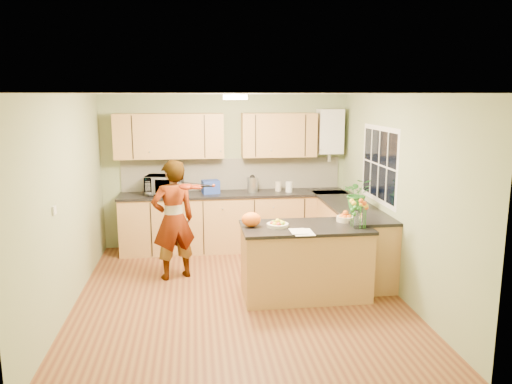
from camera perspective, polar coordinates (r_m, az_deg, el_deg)
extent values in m
plane|color=brown|center=(6.43, -1.97, -11.73)|extent=(4.50, 4.50, 0.00)
cube|color=white|center=(5.92, -2.13, 11.16)|extent=(4.00, 4.50, 0.02)
cube|color=gray|center=(8.26, -3.44, 2.41)|extent=(4.00, 0.02, 2.50)
cube|color=gray|center=(3.89, 0.93, -7.50)|extent=(4.00, 0.02, 2.50)
cube|color=gray|center=(6.21, -20.77, -1.18)|extent=(0.02, 4.50, 2.50)
cube|color=gray|center=(6.54, 15.70, -0.28)|extent=(0.02, 4.50, 2.50)
cube|color=#A87B43|center=(8.14, -2.53, -3.47)|extent=(3.60, 0.60, 0.90)
cube|color=black|center=(8.02, -2.56, -0.23)|extent=(3.64, 0.62, 0.04)
cube|color=#A87B43|center=(7.39, 10.68, -5.14)|extent=(0.60, 2.20, 0.90)
cube|color=black|center=(7.27, 10.74, -1.59)|extent=(0.62, 2.24, 0.04)
cube|color=#EDE5CD|center=(8.26, -2.74, 2.07)|extent=(3.60, 0.02, 0.52)
cube|color=#A87B43|center=(8.02, -9.88, 6.33)|extent=(1.70, 0.34, 0.70)
cube|color=#A87B43|center=(8.12, 2.62, 6.54)|extent=(1.20, 0.34, 0.70)
cube|color=silver|center=(8.31, 8.44, 6.88)|extent=(0.40, 0.30, 0.72)
cylinder|color=silver|center=(8.35, 8.36, 4.14)|extent=(0.06, 0.06, 0.20)
cube|color=silver|center=(7.03, 13.90, 3.07)|extent=(0.01, 1.30, 1.05)
cube|color=black|center=(7.03, 13.87, 3.07)|extent=(0.01, 1.18, 0.92)
cube|color=silver|center=(5.63, -22.06, -1.96)|extent=(0.02, 0.09, 0.09)
cylinder|color=#FFEABF|center=(6.22, -2.38, 10.79)|extent=(0.30, 0.30, 0.06)
cylinder|color=silver|center=(6.22, -2.38, 11.06)|extent=(0.10, 0.10, 0.02)
cube|color=#A87B43|center=(6.31, 5.61, -7.99)|extent=(1.54, 0.77, 0.87)
cube|color=black|center=(6.18, 5.69, -4.03)|extent=(1.58, 0.81, 0.04)
cylinder|color=beige|center=(6.11, 2.49, -3.80)|extent=(0.26, 0.26, 0.04)
cylinder|color=beige|center=(6.45, 10.18, -3.04)|extent=(0.23, 0.23, 0.07)
cylinder|color=silver|center=(6.15, 11.56, -3.15)|extent=(0.10, 0.10, 0.20)
ellipsoid|color=orange|center=(6.09, -0.55, -3.15)|extent=(0.27, 0.24, 0.18)
cube|color=white|center=(5.87, 5.39, -4.58)|extent=(0.23, 0.32, 0.01)
imported|color=#DFA988|center=(6.86, -9.42, -3.16)|extent=(0.70, 0.58, 1.64)
imported|color=silver|center=(7.97, -10.45, 0.79)|extent=(0.61, 0.46, 0.31)
cube|color=navy|center=(7.98, -5.21, 0.60)|extent=(0.30, 0.24, 0.21)
cylinder|color=silver|center=(8.06, -0.42, 0.84)|extent=(0.17, 0.17, 0.24)
sphere|color=black|center=(8.03, -0.42, 1.99)|extent=(0.09, 0.09, 0.09)
cylinder|color=beige|center=(8.15, 2.55, 0.64)|extent=(0.10, 0.10, 0.15)
cylinder|color=silver|center=(8.07, 3.80, 0.59)|extent=(0.13, 0.13, 0.17)
imported|color=#2D7727|center=(6.99, 11.52, -0.16)|extent=(0.43, 0.39, 0.43)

